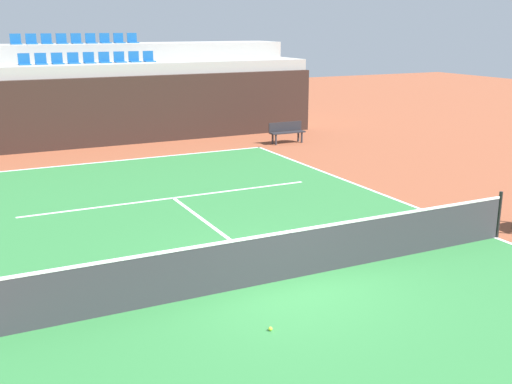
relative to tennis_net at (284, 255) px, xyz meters
The scene contains 14 objects.
ground_plane 0.51m from the tennis_net, ahead, with size 80.00×80.00×0.00m, color brown.
court_surface 0.50m from the tennis_net, ahead, with size 11.00×24.00×0.01m, color #2D7238.
baseline_far 11.96m from the tennis_net, 90.00° to the left, with size 11.00×0.10×0.00m, color white.
sideline_right 5.47m from the tennis_net, ahead, with size 0.10×24.00×0.00m, color white.
service_line_far 6.42m from the tennis_net, 90.00° to the left, with size 8.26×0.10×0.00m, color white.
centre_service_line 3.24m from the tennis_net, 90.00° to the left, with size 0.10×6.40×0.00m, color white.
back_wall 15.01m from the tennis_net, 90.00° to the left, with size 18.81×0.30×2.70m, color black.
stands_tier_lower 16.37m from the tennis_net, 90.00° to the left, with size 18.81×2.40×3.17m, color #9E9E99.
stands_tier_upper 18.79m from the tennis_net, 90.00° to the left, with size 18.81×2.40×3.87m, color #9E9E99.
seating_row_lower 16.66m from the tennis_net, 90.00° to the left, with size 5.41×0.44×0.44m.
seating_row_upper 19.15m from the tennis_net, 90.00° to the left, with size 5.41×0.44×0.44m.
tennis_net is the anchor object (origin of this frame).
player_bench 14.12m from the tennis_net, 60.81° to the left, with size 1.50×0.40×0.85m.
tennis_ball_2 2.09m from the tennis_net, 124.90° to the right, with size 0.07×0.07×0.07m, color #CCE033.
Camera 1 is at (-5.30, -9.53, 4.67)m, focal length 43.59 mm.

